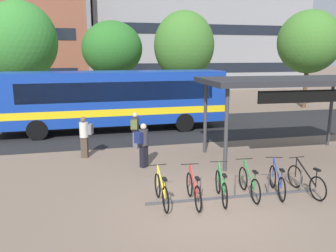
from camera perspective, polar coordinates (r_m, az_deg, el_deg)
The scene contains 19 objects.
ground at distance 9.52m, azimuth 6.76°, elevation -13.41°, with size 200.00×200.00×0.00m, color #7A6656.
bus_lane_asphalt at distance 18.90m, azimuth -3.92°, elevation -0.51°, with size 80.00×7.20×0.01m, color #232326.
city_bus at distance 18.38m, azimuth -9.64°, elevation 4.61°, with size 12.06×2.74×3.20m.
bike_rack at distance 10.16m, azimuth 11.19°, elevation -11.31°, with size 5.20×0.30×0.70m.
parked_bicycle_yellow_0 at distance 9.48m, azimuth -1.13°, elevation -10.89°, with size 0.52×1.72×0.99m.
parked_bicycle_red_1 at distance 9.56m, azimuth 4.32°, elevation -10.73°, with size 0.52×1.72×0.99m.
parked_bicycle_green_2 at distance 9.85m, azimuth 8.95°, elevation -10.14°, with size 0.55×1.70×0.99m.
parked_bicycle_green_3 at distance 10.27m, azimuth 13.51°, elevation -9.40°, with size 0.52×1.72×0.99m.
parked_bicycle_blue_4 at distance 10.63m, azimuth 17.90°, elevation -8.92°, with size 0.65×1.67×0.99m.
parked_bicycle_black_5 at distance 10.96m, azimuth 22.22°, elevation -8.61°, with size 0.52×1.72×0.99m.
transit_shelter at distance 14.05m, azimuth 19.61°, elevation 6.81°, with size 6.80×3.41×3.17m.
commuter_grey_pack_0 at distance 13.86m, azimuth -13.84°, elevation -1.36°, with size 0.59×0.46×1.67m.
commuter_olive_pack_1 at distance 14.81m, azimuth -5.57°, elevation -0.35°, with size 0.45×0.59×1.61m.
commuter_navy_pack_2 at distance 12.31m, azimuth -4.24°, elevation -2.77°, with size 0.60×0.56×1.64m.
street_tree_0 at distance 26.93m, azimuth -23.66°, elevation 12.95°, with size 5.19×5.19×7.81m.
street_tree_1 at distance 26.00m, azimuth -9.38°, elevation 12.72°, with size 4.45×4.45×6.52m.
street_tree_2 at distance 28.41m, azimuth 22.67°, elevation 12.93°, with size 4.67×4.67×7.37m.
street_tree_3 at distance 25.71m, azimuth 2.71°, elevation 13.36°, with size 4.45×4.45×7.23m.
building_right_wing at distance 45.49m, azimuth 4.85°, elevation 20.35°, with size 26.00×10.56×21.54m.
Camera 1 is at (-3.06, -8.05, 4.06)m, focal length 36.17 mm.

